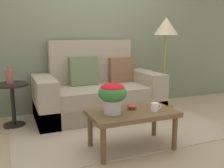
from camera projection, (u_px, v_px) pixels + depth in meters
name	position (u px, v px, depth m)	size (l,w,h in m)	color
ground_plane	(122.00, 131.00, 3.41)	(14.00, 14.00, 0.00)	tan
wall_back	(91.00, 24.00, 4.29)	(6.40, 0.12, 2.87)	slate
area_rug	(116.00, 126.00, 3.59)	(2.77, 1.87, 0.01)	tan
couch	(98.00, 94.00, 4.03)	(1.92, 0.92, 1.17)	gray
coffee_table	(132.00, 116.00, 2.82)	(0.95, 0.54, 0.43)	brown
side_table	(12.00, 97.00, 3.51)	(0.46, 0.46, 0.61)	black
floor_lamp	(166.00, 33.00, 4.26)	(0.41, 0.41, 1.54)	olive
potted_plant	(113.00, 94.00, 2.67)	(0.30, 0.30, 0.33)	#B7B2A8
coffee_mug	(155.00, 107.00, 2.79)	(0.13, 0.08, 0.09)	white
snack_bowl	(132.00, 106.00, 2.88)	(0.12, 0.12, 0.06)	#B2382D
table_vase	(9.00, 77.00, 3.46)	(0.09, 0.09, 0.23)	#934C42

